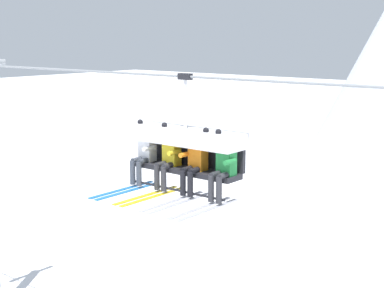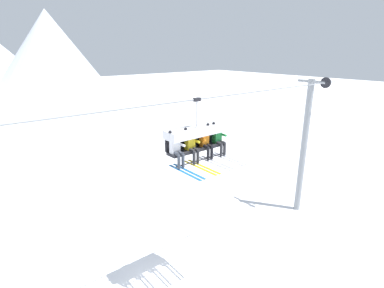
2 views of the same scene
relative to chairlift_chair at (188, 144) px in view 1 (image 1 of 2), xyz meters
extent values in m
cylinder|color=gray|center=(0.23, -0.07, 1.30)|extent=(19.17, 0.05, 0.05)
cube|color=#232328|center=(0.00, -0.07, -0.50)|extent=(2.37, 0.48, 0.10)
cube|color=#232328|center=(0.00, 0.21, -0.23)|extent=(2.37, 0.08, 0.45)
cube|color=silver|center=(0.00, -0.01, 0.15)|extent=(2.41, 0.68, 0.30)
cylinder|color=black|center=(0.00, -0.39, -0.83)|extent=(2.37, 0.04, 0.04)
cylinder|color=silver|center=(0.00, -0.07, 0.77)|extent=(0.07, 0.07, 0.95)
cube|color=black|center=(0.00, -0.07, 1.30)|extent=(0.28, 0.12, 0.12)
cube|color=silver|center=(-0.99, -0.09, -0.19)|extent=(0.32, 0.22, 0.52)
sphere|color=black|center=(-0.99, -0.09, 0.16)|extent=(0.22, 0.22, 0.22)
ellipsoid|color=black|center=(-0.99, -0.19, 0.16)|extent=(0.17, 0.04, 0.08)
cylinder|color=#3D424C|center=(-1.08, -0.26, -0.41)|extent=(0.11, 0.34, 0.11)
cylinder|color=#3D424C|center=(-0.90, -0.26, -0.41)|extent=(0.11, 0.34, 0.11)
cylinder|color=#3D424C|center=(-1.08, -0.43, -0.65)|extent=(0.11, 0.11, 0.48)
cylinder|color=#3D424C|center=(-0.90, -0.43, -0.65)|extent=(0.11, 0.11, 0.48)
cube|color=#1E6BB2|center=(-1.08, -0.73, -0.94)|extent=(0.09, 1.70, 0.02)
cube|color=#1E6BB2|center=(-0.90, -0.73, -0.94)|extent=(0.09, 1.70, 0.02)
cylinder|color=silver|center=(-1.18, -0.09, 0.16)|extent=(0.09, 0.09, 0.30)
sphere|color=black|center=(-1.18, -0.09, 0.33)|extent=(0.11, 0.11, 0.11)
cylinder|color=silver|center=(-0.81, -0.24, -0.15)|extent=(0.09, 0.30, 0.09)
cube|color=yellow|center=(-0.33, -0.09, -0.19)|extent=(0.32, 0.22, 0.52)
sphere|color=#284C93|center=(-0.33, -0.09, 0.16)|extent=(0.22, 0.22, 0.22)
ellipsoid|color=black|center=(-0.33, -0.19, 0.16)|extent=(0.17, 0.04, 0.08)
cylinder|color=#2D2D33|center=(-0.42, -0.26, -0.41)|extent=(0.11, 0.34, 0.11)
cylinder|color=#2D2D33|center=(-0.24, -0.26, -0.41)|extent=(0.11, 0.34, 0.11)
cylinder|color=#2D2D33|center=(-0.42, -0.43, -0.65)|extent=(0.11, 0.11, 0.48)
cylinder|color=#2D2D33|center=(-0.24, -0.43, -0.65)|extent=(0.11, 0.11, 0.48)
cube|color=gold|center=(-0.42, -0.73, -0.94)|extent=(0.09, 1.70, 0.02)
cube|color=gold|center=(-0.24, -0.73, -0.94)|extent=(0.09, 1.70, 0.02)
cylinder|color=yellow|center=(-0.52, -0.09, 0.16)|extent=(0.09, 0.09, 0.30)
sphere|color=black|center=(-0.52, -0.09, 0.33)|extent=(0.11, 0.11, 0.11)
cylinder|color=yellow|center=(-0.14, -0.24, -0.15)|extent=(0.09, 0.30, 0.09)
cube|color=orange|center=(0.33, -0.09, -0.19)|extent=(0.32, 0.22, 0.52)
sphere|color=black|center=(0.33, -0.09, 0.16)|extent=(0.22, 0.22, 0.22)
ellipsoid|color=black|center=(0.33, -0.19, 0.16)|extent=(0.17, 0.04, 0.08)
cylinder|color=black|center=(0.24, -0.26, -0.41)|extent=(0.11, 0.34, 0.11)
cylinder|color=black|center=(0.42, -0.26, -0.41)|extent=(0.11, 0.34, 0.11)
cylinder|color=black|center=(0.24, -0.43, -0.65)|extent=(0.11, 0.11, 0.48)
cylinder|color=black|center=(0.42, -0.43, -0.65)|extent=(0.11, 0.11, 0.48)
cube|color=#B2B2BC|center=(0.24, -0.73, -0.94)|extent=(0.09, 1.70, 0.02)
cube|color=#B2B2BC|center=(0.42, -0.73, -0.94)|extent=(0.09, 1.70, 0.02)
cylinder|color=orange|center=(0.14, -0.24, -0.15)|extent=(0.09, 0.30, 0.09)
cylinder|color=orange|center=(0.52, -0.09, 0.16)|extent=(0.09, 0.09, 0.30)
sphere|color=black|center=(0.52, -0.09, 0.33)|extent=(0.11, 0.11, 0.11)
cube|color=#23843D|center=(0.99, -0.09, -0.19)|extent=(0.32, 0.22, 0.52)
sphere|color=#284C93|center=(0.99, -0.09, 0.16)|extent=(0.22, 0.22, 0.22)
ellipsoid|color=black|center=(0.99, -0.19, 0.16)|extent=(0.17, 0.04, 0.08)
cylinder|color=#2D2D33|center=(0.90, -0.26, -0.41)|extent=(0.11, 0.34, 0.11)
cylinder|color=#2D2D33|center=(1.08, -0.26, -0.41)|extent=(0.11, 0.34, 0.11)
cylinder|color=#2D2D33|center=(0.90, -0.43, -0.65)|extent=(0.11, 0.11, 0.48)
cylinder|color=#2D2D33|center=(1.08, -0.43, -0.65)|extent=(0.11, 0.11, 0.48)
cube|color=#B2B2BC|center=(0.90, -0.73, -0.94)|extent=(0.09, 1.70, 0.02)
cube|color=#B2B2BC|center=(1.08, -0.73, -0.94)|extent=(0.09, 1.70, 0.02)
cylinder|color=#23843D|center=(0.81, -0.09, 0.16)|extent=(0.09, 0.09, 0.30)
sphere|color=black|center=(0.81, -0.09, 0.33)|extent=(0.11, 0.11, 0.11)
cylinder|color=#23843D|center=(1.18, -0.24, -0.15)|extent=(0.09, 0.30, 0.09)
camera|label=1|loc=(7.13, -8.57, 2.04)|focal=55.00mm
camera|label=2|loc=(-6.67, -8.04, 2.95)|focal=28.00mm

